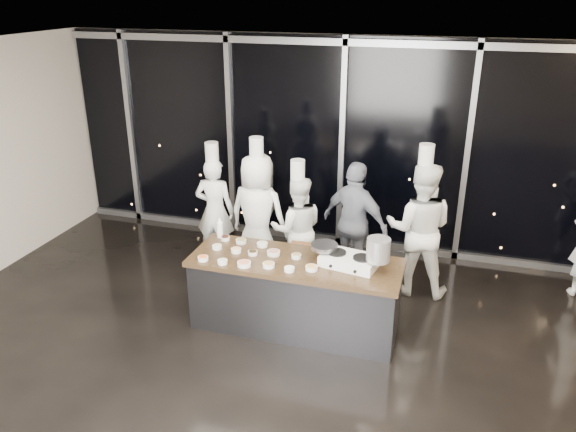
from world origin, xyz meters
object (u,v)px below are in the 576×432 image
frying_pan (323,246)px  chef_right (419,228)px  stock_pot (378,250)px  chef_left (258,214)px  guest (355,223)px  chef_center (297,229)px  demo_counter (295,294)px  stove (349,260)px  chef_far_left (215,209)px

frying_pan → chef_right: (1.00, 1.19, -0.15)m
stock_pot → chef_right: (0.35, 1.32, -0.26)m
frying_pan → chef_right: chef_right is taller
chef_left → chef_right: (2.19, 0.11, 0.02)m
guest → chef_center: bearing=39.1°
demo_counter → frying_pan: size_ratio=4.36×
chef_center → stove: bearing=110.6°
chef_far_left → chef_left: bearing=163.5°
chef_far_left → chef_center: (1.30, -0.20, -0.05)m
stove → stock_pot: size_ratio=2.61×
chef_far_left → chef_right: 2.91m
frying_pan → chef_far_left: chef_far_left is taller
guest → chef_right: size_ratio=0.84×
demo_counter → chef_left: (-0.89, 1.21, 0.44)m
chef_left → chef_center: bearing=-176.4°
stove → stock_pot: stock_pot is taller
chef_center → frying_pan: bearing=101.0°
demo_counter → chef_left: size_ratio=1.24×
stove → chef_center: size_ratio=0.39×
chef_right → guest: bearing=-4.9°
frying_pan → guest: (0.14, 1.25, -0.21)m
chef_right → stove: bearing=60.5°
stove → chef_right: bearing=71.7°
demo_counter → stock_pot: 1.18m
stove → frying_pan: frying_pan is taller
frying_pan → chef_far_left: size_ratio=0.31×
chef_left → guest: 1.35m
demo_counter → stock_pot: stock_pot is taller
stove → stock_pot: bearing=-0.2°
chef_center → chef_right: size_ratio=0.85×
frying_pan → chef_right: 1.56m
stove → frying_pan: bearing=177.9°
chef_far_left → demo_counter: bearing=135.8°
guest → chef_right: bearing=-159.3°
stock_pot → chef_left: size_ratio=0.13×
stove → chef_center: chef_center is taller
chef_far_left → chef_left: chef_left is taller
chef_left → guest: (1.34, 0.16, -0.03)m
frying_pan → guest: bearing=93.4°
stove → demo_counter: bearing=-164.8°
chef_left → chef_right: 2.19m
guest → chef_right: 0.86m
stock_pot → chef_right: 1.39m
demo_counter → chef_right: size_ratio=1.21×
stove → guest: guest is taller
frying_pan → stock_pot: stock_pot is taller
demo_counter → chef_right: 1.90m
chef_left → frying_pan: bearing=144.9°
frying_pan → chef_center: size_ratio=0.32×
frying_pan → guest: 1.27m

